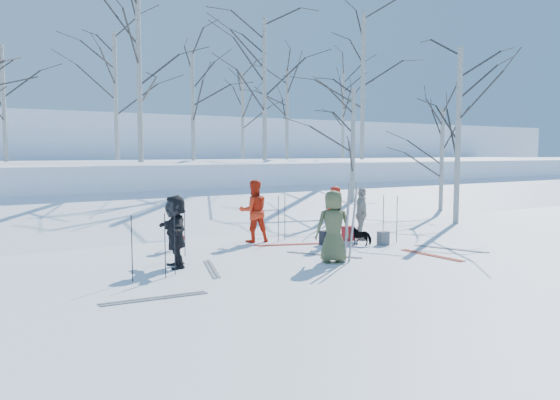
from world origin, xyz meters
TOP-DOWN VIEW (x-y plane):
  - ground at (0.00, 0.00)m, footprint 120.00×120.00m
  - snow_ramp at (0.00, 7.00)m, footprint 70.00×9.49m
  - snow_plateau at (0.00, 17.00)m, footprint 70.00×18.00m
  - far_hill at (0.00, 38.00)m, footprint 90.00×30.00m
  - skier_olive_center at (0.03, -0.81)m, footprint 0.97×0.81m
  - skier_red_north at (1.54, 1.15)m, footprint 0.71×0.62m
  - skier_redor_behind at (-0.13, 2.72)m, footprint 1.00×0.86m
  - skier_red_seated at (-2.47, 2.71)m, footprint 0.50×0.68m
  - skier_cream_east at (2.75, 1.37)m, footprint 0.94×0.85m
  - skier_grey_west at (-3.31, 0.64)m, footprint 0.71×1.57m
  - dog at (2.16, 0.67)m, footprint 0.57×0.66m
  - upright_ski_left at (0.26, -1.03)m, footprint 0.10×0.16m
  - upright_ski_right at (0.41, -1.07)m, footprint 0.14×0.23m
  - ski_pair_a at (3.76, -1.10)m, footprint 1.51×2.04m
  - ski_pair_b at (2.63, -1.45)m, footprint 0.32×1.91m
  - ski_pair_c at (-2.71, 0.04)m, footprint 1.32×2.02m
  - ski_pair_d at (-4.61, -1.68)m, footprint 0.52×1.93m
  - ski_pair_e at (0.47, 1.75)m, footprint 1.42×2.03m
  - ski_pair_f at (0.36, 0.01)m, footprint 1.91×2.08m
  - ski_pole_a at (-2.65, 1.71)m, footprint 0.02×0.02m
  - ski_pole_b at (0.82, 2.54)m, footprint 0.02×0.02m
  - ski_pole_c at (-3.87, -0.24)m, footprint 0.02×0.02m
  - ski_pole_d at (0.48, 2.36)m, footprint 0.02×0.02m
  - ski_pole_e at (-3.59, -0.05)m, footprint 0.02×0.02m
  - ski_pole_f at (-4.54, -0.18)m, footprint 0.02×0.02m
  - ski_pole_g at (3.26, 0.42)m, footprint 0.02×0.02m
  - ski_pole_h at (3.06, 0.78)m, footprint 0.02×0.02m
  - backpack_red at (2.34, 1.49)m, footprint 0.32×0.22m
  - backpack_grey at (2.67, 0.35)m, footprint 0.30×0.20m
  - backpack_dark at (1.36, 1.23)m, footprint 0.34×0.24m
  - birch_plateau_a at (6.46, 15.70)m, footprint 3.89×3.89m
  - birch_plateau_c at (-5.48, 13.04)m, footprint 3.77×3.77m
  - birch_plateau_d at (-0.29, 16.09)m, footprint 4.92×4.92m
  - birch_plateau_f at (-1.29, 9.30)m, footprint 4.82×4.82m
  - birch_plateau_g at (7.14, 12.26)m, footprint 3.77×3.77m
  - birch_plateau_h at (10.40, 10.33)m, footprint 5.71×5.71m
  - birch_plateau_i at (13.16, 15.34)m, footprint 4.31×4.31m
  - birch_plateau_j at (1.80, 11.57)m, footprint 3.95×3.95m
  - birch_plateau_k at (4.73, 10.36)m, footprint 5.00×5.00m
  - birch_edge_b at (8.11, 2.42)m, footprint 5.01×5.01m
  - birch_edge_c at (9.87, 4.70)m, footprint 3.67×3.67m
  - birch_edge_e at (6.30, 6.09)m, footprint 4.18×4.18m

SIDE VIEW (x-z plane):
  - ground at x=0.00m, z-range 0.00..0.00m
  - ski_pair_a at x=3.76m, z-range 0.00..0.02m
  - ski_pair_b at x=2.63m, z-range 0.00..0.02m
  - ski_pair_c at x=-2.71m, z-range 0.00..0.02m
  - ski_pair_d at x=-4.61m, z-range 0.00..0.02m
  - ski_pair_e at x=0.47m, z-range 0.00..0.02m
  - ski_pair_f at x=0.36m, z-range 0.00..0.02m
  - snow_ramp at x=0.00m, z-range -1.91..2.21m
  - backpack_grey at x=2.67m, z-range 0.00..0.38m
  - backpack_dark at x=1.36m, z-range 0.00..0.40m
  - backpack_red at x=2.34m, z-range 0.00..0.42m
  - dog at x=2.16m, z-range 0.00..0.52m
  - skier_red_seated at x=-2.47m, z-range 0.00..0.94m
  - ski_pole_a at x=-2.65m, z-range 0.00..1.34m
  - ski_pole_b at x=0.82m, z-range 0.00..1.34m
  - ski_pole_c at x=-3.87m, z-range 0.00..1.34m
  - ski_pole_d at x=0.48m, z-range 0.00..1.34m
  - ski_pole_e at x=-3.59m, z-range 0.00..1.34m
  - ski_pole_f at x=-4.54m, z-range 0.00..1.34m
  - ski_pole_g at x=3.26m, z-range 0.00..1.34m
  - ski_pole_h at x=3.06m, z-range 0.00..1.34m
  - skier_cream_east at x=2.75m, z-range 0.00..1.54m
  - skier_grey_west at x=-3.31m, z-range 0.00..1.63m
  - skier_red_north at x=1.54m, z-range 0.00..1.64m
  - skier_olive_center at x=0.03m, z-range 0.00..1.70m
  - skier_redor_behind at x=-0.13m, z-range 0.00..1.79m
  - upright_ski_left at x=0.26m, z-range 0.00..1.90m
  - upright_ski_right at x=0.41m, z-range 0.00..1.90m
  - snow_plateau at x=0.00m, z-range -0.10..2.10m
  - far_hill at x=0.00m, z-range -1.00..5.00m
  - birch_edge_c at x=9.87m, z-range 0.00..4.39m
  - birch_edge_e at x=6.30m, z-range 0.00..5.12m
  - birch_edge_b at x=8.11m, z-range 0.00..6.30m
  - birch_plateau_c at x=-5.48m, z-range 2.20..6.72m
  - birch_plateau_g at x=7.14m, z-range 2.20..6.73m
  - birch_plateau_a at x=6.46m, z-range 2.20..6.91m
  - birch_plateau_j at x=1.80m, z-range 2.20..6.99m
  - birch_plateau_i at x=13.16m, z-range 2.20..7.50m
  - birch_plateau_f at x=-1.29m, z-range 2.20..8.23m
  - birch_plateau_d at x=-0.29m, z-range 2.20..8.36m
  - birch_plateau_k at x=4.73m, z-range 2.20..8.48m
  - birch_plateau_h at x=10.40m, z-range 2.20..9.50m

